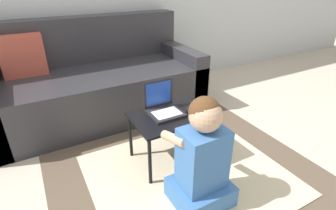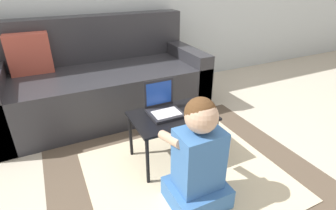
# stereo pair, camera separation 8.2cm
# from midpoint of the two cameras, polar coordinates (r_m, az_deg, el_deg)

# --- Properties ---
(ground_plane) EXTENTS (16.00, 16.00, 0.00)m
(ground_plane) POSITION_cam_midpoint_polar(r_m,az_deg,el_deg) (1.95, 1.86, -14.49)
(ground_plane) COLOR beige
(area_rug) EXTENTS (1.82, 1.62, 0.01)m
(area_rug) POSITION_cam_midpoint_polar(r_m,az_deg,el_deg) (1.93, 3.11, -14.97)
(area_rug) COLOR brown
(area_rug) RESTS_ON ground_plane
(couch) EXTENTS (1.95, 0.91, 0.91)m
(couch) POSITION_cam_midpoint_polar(r_m,az_deg,el_deg) (2.70, -15.98, 4.61)
(couch) COLOR #2D2D33
(couch) RESTS_ON ground_plane
(laptop_desk) EXTENTS (0.58, 0.39, 0.38)m
(laptop_desk) POSITION_cam_midpoint_polar(r_m,az_deg,el_deg) (1.89, -0.25, -3.36)
(laptop_desk) COLOR black
(laptop_desk) RESTS_ON ground_plane
(laptop) EXTENTS (0.23, 0.22, 0.23)m
(laptop) POSITION_cam_midpoint_polar(r_m,az_deg,el_deg) (1.87, -2.19, -0.72)
(laptop) COLOR #232328
(laptop) RESTS_ON laptop_desk
(computer_mouse) EXTENTS (0.06, 0.10, 0.03)m
(computer_mouse) POSITION_cam_midpoint_polar(r_m,az_deg,el_deg) (1.90, 3.81, -1.21)
(computer_mouse) COLOR black
(computer_mouse) RESTS_ON laptop_desk
(person_seated) EXTENTS (0.35, 0.40, 0.72)m
(person_seated) POSITION_cam_midpoint_polar(r_m,az_deg,el_deg) (1.56, 5.85, -11.65)
(person_seated) COLOR #3D70B2
(person_seated) RESTS_ON ground_plane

